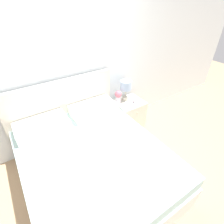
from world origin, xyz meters
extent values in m
plane|color=tan|center=(0.00, 0.00, 0.00)|extent=(12.00, 12.00, 0.00)
cube|color=white|center=(0.00, 0.07, 1.30)|extent=(8.00, 0.06, 2.60)
cube|color=white|center=(0.00, -0.96, 0.19)|extent=(1.60, 1.92, 0.37)
cube|color=silver|center=(0.00, -0.96, 0.47)|extent=(1.57, 1.88, 0.19)
cube|color=silver|center=(0.00, -0.03, 0.55)|extent=(1.63, 0.05, 1.10)
cube|color=white|center=(-0.38, -0.25, 0.63)|extent=(0.67, 0.36, 0.14)
cube|color=white|center=(0.38, -0.25, 0.63)|extent=(0.67, 0.36, 0.14)
cube|color=silver|center=(1.10, -0.24, 0.25)|extent=(0.48, 0.44, 0.51)
sphere|color=#B2AD93|center=(1.10, -0.47, 0.40)|extent=(0.02, 0.02, 0.02)
cylinder|color=beige|center=(1.08, -0.14, 0.54)|extent=(0.12, 0.12, 0.06)
cylinder|color=#B7B29E|center=(1.08, -0.14, 0.64)|extent=(0.02, 0.02, 0.14)
cylinder|color=#A8BCDB|center=(1.08, -0.14, 0.79)|extent=(0.19, 0.19, 0.16)
cylinder|color=silver|center=(0.92, -0.15, 0.57)|extent=(0.09, 0.09, 0.12)
sphere|color=#E06B7F|center=(0.92, -0.15, 0.67)|extent=(0.12, 0.12, 0.12)
sphere|color=#609356|center=(0.95, -0.15, 0.65)|extent=(0.05, 0.05, 0.05)
cylinder|color=white|center=(1.17, -0.31, 0.51)|extent=(0.11, 0.11, 0.01)
cylinder|color=white|center=(1.17, -0.31, 0.54)|extent=(0.07, 0.07, 0.06)
camera|label=1|loc=(-0.58, -2.27, 2.12)|focal=28.00mm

